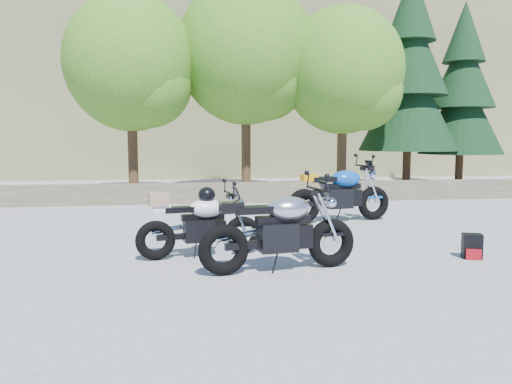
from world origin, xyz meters
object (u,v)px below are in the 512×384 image
backpack (472,247)px  silver_bike (280,231)px  white_bike (199,223)px  blue_bike (340,195)px

backpack → silver_bike: bearing=-155.7°
white_bike → blue_bike: blue_bike is taller
backpack → blue_bike: bearing=124.1°
white_bike → backpack: bearing=-19.7°
silver_bike → backpack: size_ratio=5.96×
white_bike → backpack: (3.76, -0.61, -0.32)m
blue_bike → backpack: 3.36m
blue_bike → backpack: size_ratio=6.46×
silver_bike → white_bike: size_ratio=1.16×
white_bike → backpack: white_bike is taller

